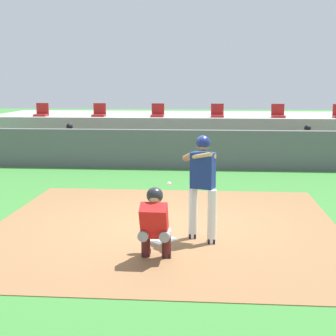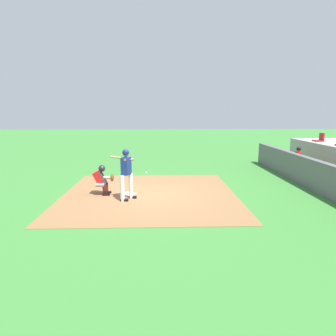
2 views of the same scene
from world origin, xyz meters
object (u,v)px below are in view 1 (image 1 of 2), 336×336
Objects in this scene: dugout_player_0 at (69,142)px; stadium_seat_2 at (158,113)px; home_plate at (161,239)px; stadium_seat_0 at (42,112)px; catcher_crouched at (155,221)px; stadium_seat_1 at (99,113)px; dugout_player_1 at (308,145)px; batter_at_plate at (202,181)px; stadium_seat_3 at (217,113)px; stadium_seat_4 at (278,114)px.

stadium_seat_2 is at bearing 36.36° from dugout_player_0.
home_plate is 11.63m from stadium_seat_0.
catcher_crouched is 4.15× the size of stadium_seat_1.
dugout_player_1 reaches higher than catcher_crouched.
dugout_player_0 and dugout_player_1 have the same top height.
stadium_seat_0 reaches higher than dugout_player_0.
dugout_player_0 is (-4.54, 8.10, -0.36)m from batter_at_plate.
batter_at_plate is 1.39× the size of dugout_player_0.
home_plate is at bearing -61.98° from stadium_seat_0.
stadium_seat_3 is (-2.87, 2.03, 0.86)m from dugout_player_1.
dugout_player_1 is 2.71× the size of stadium_seat_1.
stadium_seat_2 is 2.17m from stadium_seat_3.
stadium_seat_1 is at bearing 106.30° from catcher_crouched.
home_plate is at bearing -107.71° from stadium_seat_4.
stadium_seat_2 is at bearing 180.00° from stadium_seat_4.
catcher_crouched is 12.39m from stadium_seat_0.
stadium_seat_0 and stadium_seat_4 have the same top height.
stadium_seat_4 is at bearing 0.00° from stadium_seat_3.
stadium_seat_2 is (-1.08, 10.18, 1.51)m from home_plate.
catcher_crouched is 11.61m from stadium_seat_1.
dugout_player_1 is 7.53m from stadium_seat_1.
stadium_seat_3 is at bearing 144.63° from dugout_player_1.
stadium_seat_2 reaches higher than catcher_crouched.
stadium_seat_0 is 4.33m from stadium_seat_2.
stadium_seat_3 is at bearing 0.00° from stadium_seat_2.
batter_at_plate is at bearing -68.76° from stadium_seat_1.
stadium_seat_4 is at bearing 16.00° from dugout_player_0.
dugout_player_0 is at bearing 180.00° from dugout_player_1.
home_plate is 0.22× the size of catcher_crouched.
stadium_seat_0 and stadium_seat_2 have the same top height.
home_plate is 0.34× the size of dugout_player_0.
stadium_seat_3 is at bearing 0.00° from stadium_seat_1.
catcher_crouched is 1.53× the size of dugout_player_1.
stadium_seat_4 is (8.67, 0.00, 0.00)m from stadium_seat_0.
dugout_player_0 is 2.71× the size of stadium_seat_2.
stadium_seat_1 and stadium_seat_3 have the same top height.
stadium_seat_0 is at bearing 167.74° from dugout_player_1.
stadium_seat_1 is (-7.20, 2.03, 0.86)m from dugout_player_1.
dugout_player_0 is 2.29m from stadium_seat_1.
home_plate is 10.35m from stadium_seat_3.
stadium_seat_0 is (-9.37, 2.03, 0.86)m from dugout_player_1.
dugout_player_1 is 3.62m from stadium_seat_3.
home_plate is 10.79m from stadium_seat_4.
batter_at_plate is 3.76× the size of stadium_seat_4.
catcher_crouched is 11.61m from stadium_seat_4.
stadium_seat_1 is at bearing 180.00° from stadium_seat_3.
dugout_player_1 is (3.95, 8.14, 0.65)m from home_plate.
stadium_seat_0 is 1.00× the size of stadium_seat_4.
home_plate is 0.34× the size of dugout_player_1.
dugout_player_0 is at bearing 112.96° from catcher_crouched.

